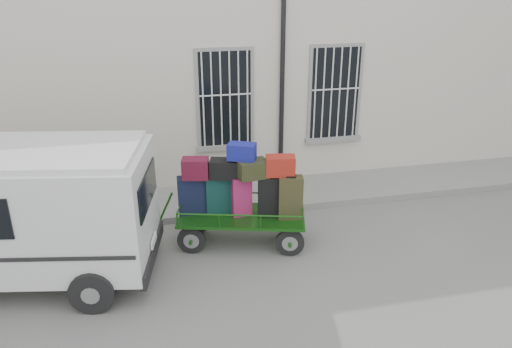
{
  "coord_description": "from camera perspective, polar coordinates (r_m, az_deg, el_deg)",
  "views": [
    {
      "loc": [
        -2.21,
        -8.25,
        5.04
      ],
      "look_at": [
        -0.11,
        1.0,
        1.14
      ],
      "focal_mm": 35.0,
      "sensor_mm": 36.0,
      "label": 1
    }
  ],
  "objects": [
    {
      "name": "ground",
      "position": [
        9.92,
        1.94,
        -8.19
      ],
      "size": [
        80.0,
        80.0,
        0.0
      ],
      "primitive_type": "plane",
      "color": "slate",
      "rests_on": "ground"
    },
    {
      "name": "sidewalk",
      "position": [
        11.78,
        -0.75,
        -2.56
      ],
      "size": [
        24.0,
        1.7,
        0.15
      ],
      "primitive_type": "cube",
      "color": "gray",
      "rests_on": "ground"
    },
    {
      "name": "van",
      "position": [
        9.28,
        -26.57,
        -3.44
      ],
      "size": [
        5.04,
        2.85,
        2.4
      ],
      "rotation": [
        0.0,
        0.0,
        -0.19
      ],
      "color": "white",
      "rests_on": "ground"
    },
    {
      "name": "luggage_cart",
      "position": [
        9.54,
        -1.7,
        -2.38
      ],
      "size": [
        2.9,
        1.71,
        2.08
      ],
      "rotation": [
        0.0,
        0.0,
        -0.27
      ],
      "color": "black",
      "rests_on": "ground"
    },
    {
      "name": "building",
      "position": [
        14.08,
        -3.71,
        13.98
      ],
      "size": [
        24.0,
        5.15,
        6.0
      ],
      "color": "beige",
      "rests_on": "ground"
    }
  ]
}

